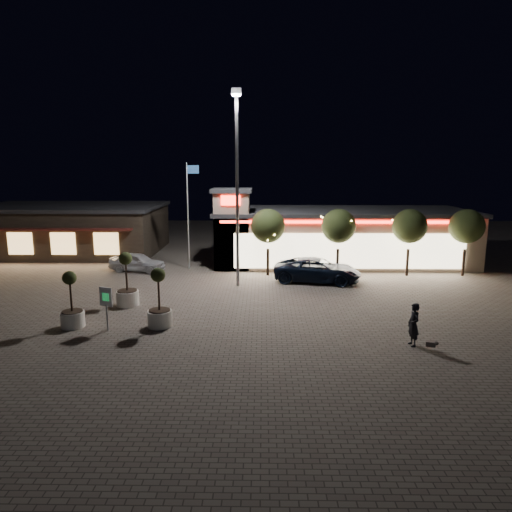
{
  "coord_description": "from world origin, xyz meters",
  "views": [
    {
      "loc": [
        3.65,
        -21.1,
        7.69
      ],
      "look_at": [
        3.23,
        6.0,
        2.38
      ],
      "focal_mm": 32.0,
      "sensor_mm": 36.0,
      "label": 1
    }
  ],
  "objects_px": {
    "white_sedan": "(137,262)",
    "planter_mid": "(72,310)",
    "planter_left": "(127,289)",
    "pickup_truck": "(317,270)",
    "pedestrian": "(414,325)",
    "valet_sign": "(106,301)"
  },
  "relations": [
    {
      "from": "pedestrian",
      "to": "valet_sign",
      "type": "bearing_deg",
      "value": -106.16
    },
    {
      "from": "valet_sign",
      "to": "white_sedan",
      "type": "bearing_deg",
      "value": 99.03
    },
    {
      "from": "planter_mid",
      "to": "valet_sign",
      "type": "distance_m",
      "value": 2.04
    },
    {
      "from": "white_sedan",
      "to": "pedestrian",
      "type": "relative_size",
      "value": 2.15
    },
    {
      "from": "pickup_truck",
      "to": "valet_sign",
      "type": "height_order",
      "value": "valet_sign"
    },
    {
      "from": "white_sedan",
      "to": "planter_left",
      "type": "relative_size",
      "value": 1.35
    },
    {
      "from": "white_sedan",
      "to": "pickup_truck",
      "type": "bearing_deg",
      "value": -90.96
    },
    {
      "from": "planter_mid",
      "to": "planter_left",
      "type": "bearing_deg",
      "value": 64.9
    },
    {
      "from": "pedestrian",
      "to": "planter_mid",
      "type": "bearing_deg",
      "value": -107.11
    },
    {
      "from": "pickup_truck",
      "to": "white_sedan",
      "type": "xyz_separation_m",
      "value": [
        -13.11,
        2.95,
        -0.1
      ]
    },
    {
      "from": "white_sedan",
      "to": "valet_sign",
      "type": "distance_m",
      "value": 12.77
    },
    {
      "from": "white_sedan",
      "to": "valet_sign",
      "type": "relative_size",
      "value": 1.95
    },
    {
      "from": "planter_left",
      "to": "planter_mid",
      "type": "distance_m",
      "value": 3.91
    },
    {
      "from": "white_sedan",
      "to": "planter_mid",
      "type": "distance_m",
      "value": 12.09
    },
    {
      "from": "planter_mid",
      "to": "valet_sign",
      "type": "height_order",
      "value": "planter_mid"
    },
    {
      "from": "white_sedan",
      "to": "planter_mid",
      "type": "xyz_separation_m",
      "value": [
        0.13,
        -12.09,
        0.16
      ]
    },
    {
      "from": "pedestrian",
      "to": "valet_sign",
      "type": "distance_m",
      "value": 14.07
    },
    {
      "from": "planter_left",
      "to": "valet_sign",
      "type": "relative_size",
      "value": 1.45
    },
    {
      "from": "valet_sign",
      "to": "pedestrian",
      "type": "bearing_deg",
      "value": -6.82
    },
    {
      "from": "pickup_truck",
      "to": "white_sedan",
      "type": "relative_size",
      "value": 1.41
    },
    {
      "from": "pickup_truck",
      "to": "planter_left",
      "type": "bearing_deg",
      "value": 127.91
    },
    {
      "from": "planter_left",
      "to": "pickup_truck",
      "type": "bearing_deg",
      "value": 26.31
    }
  ]
}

